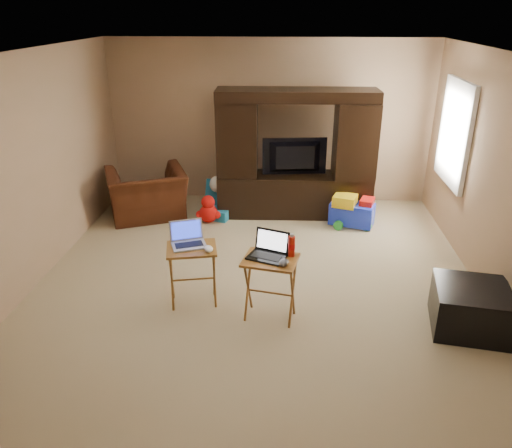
# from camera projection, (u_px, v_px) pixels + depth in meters

# --- Properties ---
(floor) EXTENTS (5.50, 5.50, 0.00)m
(floor) POSITION_uv_depth(u_px,v_px,m) (257.00, 280.00, 5.76)
(floor) COLOR beige
(floor) RESTS_ON ground
(ceiling) EXTENTS (5.50, 5.50, 0.00)m
(ceiling) POSITION_uv_depth(u_px,v_px,m) (257.00, 53.00, 4.76)
(ceiling) COLOR silver
(ceiling) RESTS_ON ground
(wall_back) EXTENTS (5.00, 0.00, 5.00)m
(wall_back) POSITION_uv_depth(u_px,v_px,m) (269.00, 122.00, 7.78)
(wall_back) COLOR tan
(wall_back) RESTS_ON ground
(wall_front) EXTENTS (5.00, 0.00, 5.00)m
(wall_front) POSITION_uv_depth(u_px,v_px,m) (223.00, 334.00, 2.75)
(wall_front) COLOR tan
(wall_front) RESTS_ON ground
(wall_left) EXTENTS (0.00, 5.50, 5.50)m
(wall_left) POSITION_uv_depth(u_px,v_px,m) (28.00, 172.00, 5.42)
(wall_left) COLOR tan
(wall_left) RESTS_ON ground
(wall_right) EXTENTS (0.00, 5.50, 5.50)m
(wall_right) POSITION_uv_depth(u_px,v_px,m) (501.00, 183.00, 5.10)
(wall_right) COLOR tan
(wall_right) RESTS_ON ground
(window_pane) EXTENTS (0.00, 1.20, 1.20)m
(window_pane) POSITION_uv_depth(u_px,v_px,m) (456.00, 133.00, 6.46)
(window_pane) COLOR white
(window_pane) RESTS_ON ground
(window_frame) EXTENTS (0.06, 1.14, 1.34)m
(window_frame) POSITION_uv_depth(u_px,v_px,m) (455.00, 133.00, 6.46)
(window_frame) COLOR white
(window_frame) RESTS_ON ground
(entertainment_center) EXTENTS (2.29, 0.66, 1.86)m
(entertainment_center) POSITION_uv_depth(u_px,v_px,m) (295.00, 154.00, 7.26)
(entertainment_center) COLOR black
(entertainment_center) RESTS_ON floor
(television) EXTENTS (0.95, 0.25, 0.54)m
(television) POSITION_uv_depth(u_px,v_px,m) (295.00, 158.00, 7.24)
(television) COLOR black
(television) RESTS_ON entertainment_center
(recliner) EXTENTS (1.39, 1.31, 0.72)m
(recliner) POSITION_uv_depth(u_px,v_px,m) (147.00, 194.00, 7.38)
(recliner) COLOR #4D2510
(recliner) RESTS_ON floor
(child_rocker) EXTENTS (0.51, 0.55, 0.54)m
(child_rocker) POSITION_uv_depth(u_px,v_px,m) (217.00, 200.00, 7.40)
(child_rocker) COLOR teal
(child_rocker) RESTS_ON floor
(plush_toy) EXTENTS (0.37, 0.31, 0.42)m
(plush_toy) POSITION_uv_depth(u_px,v_px,m) (208.00, 209.00, 7.25)
(plush_toy) COLOR red
(plush_toy) RESTS_ON floor
(push_toy) EXTENTS (0.73, 0.62, 0.47)m
(push_toy) POSITION_uv_depth(u_px,v_px,m) (352.00, 210.00, 7.13)
(push_toy) COLOR #1B33DC
(push_toy) RESTS_ON floor
(ottoman) EXTENTS (0.79, 0.79, 0.44)m
(ottoman) POSITION_uv_depth(u_px,v_px,m) (470.00, 308.00, 4.84)
(ottoman) COLOR black
(ottoman) RESTS_ON floor
(tray_table_left) EXTENTS (0.57, 0.50, 0.65)m
(tray_table_left) POSITION_uv_depth(u_px,v_px,m) (193.00, 276.00, 5.21)
(tray_table_left) COLOR #8F5B22
(tray_table_left) RESTS_ON floor
(tray_table_right) EXTENTS (0.59, 0.51, 0.67)m
(tray_table_right) POSITION_uv_depth(u_px,v_px,m) (270.00, 289.00, 4.95)
(tray_table_right) COLOR #A36327
(tray_table_right) RESTS_ON floor
(laptop_left) EXTENTS (0.42, 0.39, 0.24)m
(laptop_left) POSITION_uv_depth(u_px,v_px,m) (188.00, 236.00, 5.06)
(laptop_left) COLOR #A3A3A7
(laptop_left) RESTS_ON tray_table_left
(laptop_right) EXTENTS (0.43, 0.39, 0.24)m
(laptop_right) POSITION_uv_depth(u_px,v_px,m) (267.00, 247.00, 4.79)
(laptop_right) COLOR black
(laptop_right) RESTS_ON tray_table_right
(mouse_left) EXTENTS (0.12, 0.15, 0.05)m
(mouse_left) POSITION_uv_depth(u_px,v_px,m) (209.00, 249.00, 4.99)
(mouse_left) COLOR white
(mouse_left) RESTS_ON tray_table_left
(mouse_right) EXTENTS (0.13, 0.16, 0.06)m
(mouse_right) POSITION_uv_depth(u_px,v_px,m) (284.00, 263.00, 4.68)
(mouse_right) COLOR #39383D
(mouse_right) RESTS_ON tray_table_right
(water_bottle) EXTENTS (0.07, 0.07, 0.21)m
(water_bottle) POSITION_uv_depth(u_px,v_px,m) (292.00, 246.00, 4.83)
(water_bottle) COLOR red
(water_bottle) RESTS_ON tray_table_right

